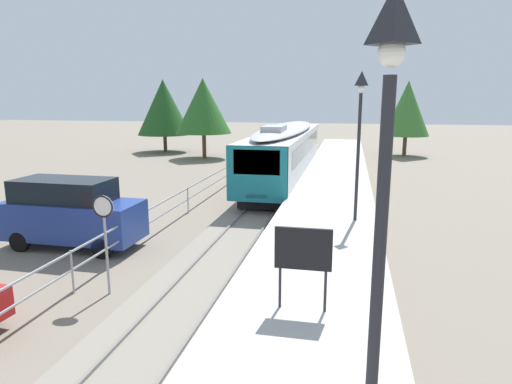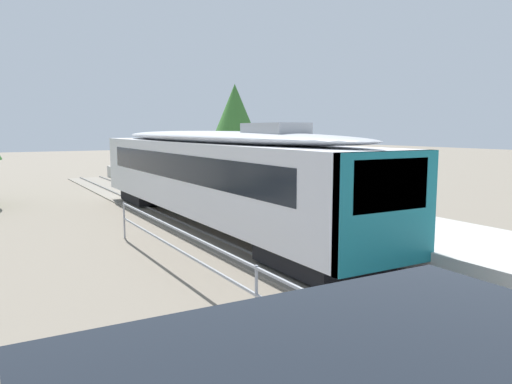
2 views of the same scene
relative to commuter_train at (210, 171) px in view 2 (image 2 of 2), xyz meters
name	(u,v)px [view 2 (image 2 of 2)]	position (x,y,z in m)	size (l,w,h in m)	color
ground_plane	(245,311)	(-3.00, -8.19, -2.14)	(160.00, 160.00, 0.00)	slate
track_rails	(356,286)	(0.00, -8.19, -2.11)	(3.20, 60.00, 0.14)	gray
commuter_train	(210,171)	(0.00, 0.00, 0.00)	(2.82, 18.61, 3.74)	silver
station_platform	(450,252)	(3.25, -8.19, -1.69)	(3.90, 60.00, 0.90)	#B7B5AD
tree_distant_left	(235,119)	(9.15, 15.48, 2.28)	(4.23, 4.23, 6.97)	brown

